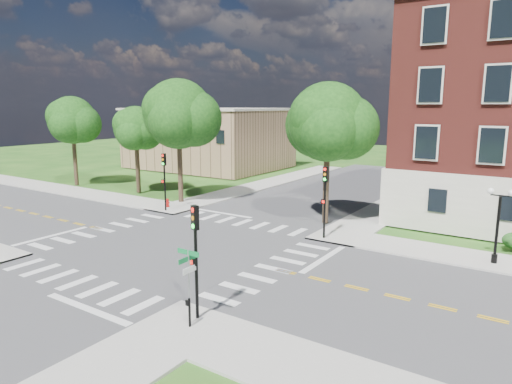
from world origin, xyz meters
The scene contains 19 objects.
ground centered at (0.00, 0.00, 0.00)m, with size 160.00×160.00×0.00m, color #1F4E16.
road_ew centered at (0.00, 0.00, 0.01)m, with size 90.00×12.00×0.01m, color #3D3D3F.
road_ns centered at (0.00, 0.00, 0.01)m, with size 12.00×90.00×0.01m, color #3D3D3F.
sidewalk_ne centered at (15.38, 15.38, 0.06)m, with size 34.00×34.00×0.12m.
sidewalk_nw centered at (-15.38, 15.38, 0.06)m, with size 34.00×34.00×0.12m.
crosswalk_east centered at (7.20, 0.00, 0.00)m, with size 2.20×10.20×0.02m, color silver, non-canonical shape.
stop_bar_east centered at (8.80, 3.00, 0.00)m, with size 0.40×5.50×0.00m, color silver.
secondary_building centered at (-22.00, 30.00, 4.28)m, with size 20.40×15.40×8.30m.
tree_a centered at (-24.62, 10.14, 7.20)m, with size 5.10×5.10×9.67m.
tree_b centered at (-15.57, 10.96, 6.55)m, with size 4.33×4.33×8.64m.
tree_c centered at (-8.86, 9.97, 8.02)m, with size 6.20×6.20×11.02m.
tree_d centered at (5.44, 10.32, 7.61)m, with size 5.76×5.76×10.39m.
traffic_signal_se centered at (7.75, -6.94, 3.19)m, with size 0.38×0.46×4.80m.
traffic_signal_ne centered at (7.08, 6.62, 3.19)m, with size 0.35×0.39×4.80m.
traffic_signal_nw centered at (-7.48, 6.59, 3.19)m, with size 0.35×0.40×4.80m.
twin_lamp_west centered at (17.17, 7.46, 2.52)m, with size 1.36×0.36×4.23m.
street_sign_pole centered at (7.84, -7.46, 2.31)m, with size 1.10×1.10×3.10m.
push_button_post centered at (8.01, -7.69, 0.80)m, with size 0.14×0.21×1.20m.
fire_hydrant centered at (-8.27, 7.65, 0.46)m, with size 0.35×0.35×0.75m.
Camera 1 is at (19.59, -20.26, 8.83)m, focal length 32.00 mm.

